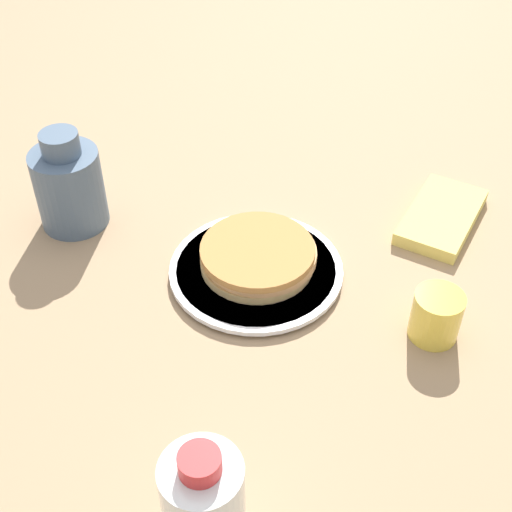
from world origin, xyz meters
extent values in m
plane|color=#9E7F5B|center=(0.00, 0.00, 0.00)|extent=(4.00, 4.00, 0.00)
cylinder|color=white|center=(-0.03, -0.02, 0.01)|extent=(0.21, 0.21, 0.01)
cylinder|color=white|center=(-0.03, -0.02, 0.01)|extent=(0.23, 0.23, 0.01)
cylinder|color=tan|center=(-0.02, -0.02, 0.02)|extent=(0.15, 0.15, 0.01)
cylinder|color=#E2AA70|center=(-0.02, -0.02, 0.03)|extent=(0.15, 0.15, 0.01)
cylinder|color=#B57C3F|center=(-0.03, -0.02, 0.04)|extent=(0.15, 0.15, 0.01)
cylinder|color=yellow|center=(-0.11, -0.25, 0.03)|extent=(0.06, 0.06, 0.06)
cylinder|color=#4C6075|center=(0.06, 0.26, 0.06)|extent=(0.10, 0.10, 0.12)
cylinder|color=#4C6075|center=(0.06, 0.26, 0.13)|extent=(0.05, 0.05, 0.03)
cylinder|color=red|center=(-0.43, -0.02, 0.18)|extent=(0.03, 0.03, 0.02)
cube|color=#E5D166|center=(0.11, -0.28, 0.01)|extent=(0.19, 0.15, 0.02)
camera|label=1|loc=(-0.72, -0.09, 0.66)|focal=50.00mm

